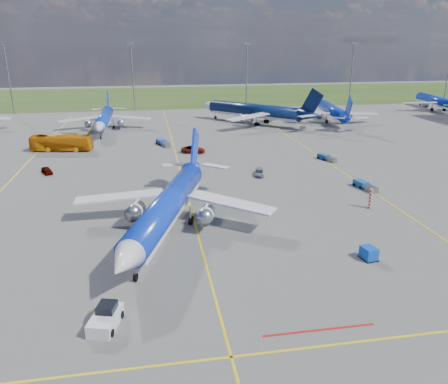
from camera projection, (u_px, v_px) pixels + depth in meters
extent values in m
plane|color=#5A5A58|center=(201.00, 245.00, 52.62)|extent=(400.00, 400.00, 0.00)
cube|color=#2D4719|center=(160.00, 96.00, 192.22)|extent=(400.00, 80.00, 0.01)
cube|color=yellow|center=(181.00, 174.00, 80.53)|extent=(0.25, 160.00, 0.02)
cube|color=yellow|center=(231.00, 357.00, 34.00)|extent=(60.00, 0.25, 0.02)
cube|color=yellow|center=(23.00, 167.00, 85.04)|extent=(0.25, 120.00, 0.02)
cube|color=yellow|center=(316.00, 154.00, 94.65)|extent=(0.25, 120.00, 0.02)
cube|color=#A5140F|center=(319.00, 330.00, 37.14)|extent=(10.00, 0.25, 0.02)
cylinder|color=slate|center=(9.00, 80.00, 143.37)|extent=(0.50, 0.50, 22.00)
cube|color=slate|center=(3.00, 44.00, 139.65)|extent=(2.20, 0.50, 0.80)
cylinder|color=slate|center=(133.00, 78.00, 149.77)|extent=(0.50, 0.50, 22.00)
cube|color=slate|center=(131.00, 44.00, 146.06)|extent=(2.20, 0.50, 0.80)
cylinder|color=slate|center=(247.00, 77.00, 156.18)|extent=(0.50, 0.50, 22.00)
cube|color=slate|center=(247.00, 43.00, 152.46)|extent=(2.20, 0.50, 0.80)
cylinder|color=slate|center=(351.00, 75.00, 162.59)|extent=(0.50, 0.50, 22.00)
cube|color=slate|center=(354.00, 43.00, 158.87)|extent=(2.20, 0.50, 0.80)
cylinder|color=slate|center=(448.00, 74.00, 168.99)|extent=(0.50, 0.50, 22.00)
cylinder|color=red|center=(371.00, 198.00, 63.73)|extent=(0.50, 0.50, 3.00)
cube|color=silver|center=(105.00, 320.00, 37.47)|extent=(3.01, 4.30, 1.21)
cube|color=black|center=(107.00, 308.00, 37.72)|extent=(1.88, 2.01, 0.84)
cube|color=slate|center=(115.00, 305.00, 39.77)|extent=(0.82, 2.21, 0.19)
cube|color=blue|center=(369.00, 253.00, 49.05)|extent=(1.69, 1.98, 1.42)
imported|color=orange|center=(61.00, 143.00, 96.85)|extent=(13.73, 5.30, 3.73)
imported|color=#999999|center=(47.00, 170.00, 80.62)|extent=(2.87, 3.83, 1.21)
imported|color=#999999|center=(193.00, 150.00, 95.52)|extent=(5.70, 3.71, 1.46)
imported|color=#999999|center=(259.00, 173.00, 79.44)|extent=(2.48, 4.16, 1.13)
cube|color=#185192|center=(361.00, 184.00, 73.19)|extent=(1.92, 2.89, 1.13)
cube|color=slate|center=(371.00, 189.00, 70.87)|extent=(1.60, 2.25, 0.92)
cube|color=#1C3CA8|center=(161.00, 142.00, 103.17)|extent=(2.49, 3.24, 1.22)
cube|color=slate|center=(166.00, 145.00, 100.87)|extent=(2.04, 2.54, 1.00)
cube|color=navy|center=(324.00, 157.00, 90.31)|extent=(2.13, 2.79, 1.05)
cube|color=slate|center=(332.00, 160.00, 88.32)|extent=(1.75, 2.19, 0.86)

